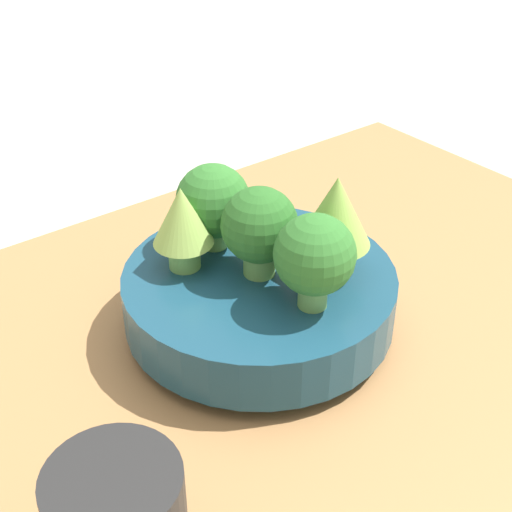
% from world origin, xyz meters
% --- Properties ---
extents(ground_plane, '(6.00, 6.00, 0.00)m').
position_xyz_m(ground_plane, '(0.00, 0.00, 0.00)').
color(ground_plane, '#ADA89E').
extents(table, '(0.92, 0.66, 0.04)m').
position_xyz_m(table, '(0.00, 0.00, 0.02)').
color(table, '#9E7042').
rests_on(table, ground_plane).
extents(bowl, '(0.25, 0.25, 0.06)m').
position_xyz_m(bowl, '(0.00, -0.04, 0.08)').
color(bowl, navy).
rests_on(bowl, table).
extents(romanesco_piece_far, '(0.06, 0.06, 0.10)m').
position_xyz_m(romanesco_piece_far, '(-0.05, -0.00, 0.16)').
color(romanesco_piece_far, '#7AB256').
rests_on(romanesco_piece_far, bowl).
extents(broccoli_floret_front, '(0.07, 0.07, 0.08)m').
position_xyz_m(broccoli_floret_front, '(0.01, -0.10, 0.15)').
color(broccoli_floret_front, '#6BA34C').
rests_on(broccoli_floret_front, bowl).
extents(romanesco_piece_near, '(0.06, 0.06, 0.08)m').
position_xyz_m(romanesco_piece_near, '(0.05, -0.09, 0.15)').
color(romanesco_piece_near, '#6BA34C').
rests_on(romanesco_piece_near, bowl).
extents(broccoli_floret_center, '(0.07, 0.07, 0.09)m').
position_xyz_m(broccoli_floret_center, '(0.00, -0.04, 0.15)').
color(broccoli_floret_center, '#609347').
rests_on(broccoli_floret_center, bowl).
extents(broccoli_floret_back, '(0.07, 0.07, 0.09)m').
position_xyz_m(broccoli_floret_back, '(-0.01, 0.03, 0.15)').
color(broccoli_floret_back, '#609347').
rests_on(broccoli_floret_back, bowl).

